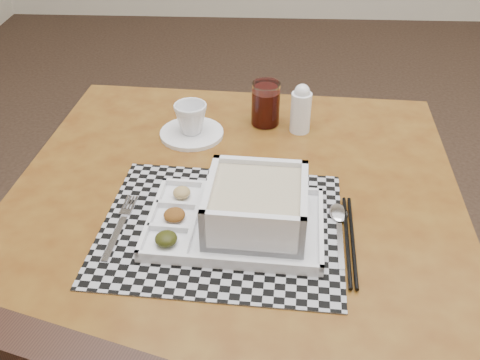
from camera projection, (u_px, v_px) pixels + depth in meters
name	position (u px, v px, depth m)	size (l,w,h in m)	color
floor	(424.00, 253.00, 1.92)	(5.00, 5.00, 0.00)	black
dining_table	(234.00, 220.00, 1.12)	(0.97, 0.97, 0.68)	#552A0F
placemat	(222.00, 227.00, 0.99)	(0.44, 0.37, 0.00)	#9E9FA6
serving_tray	(249.00, 211.00, 0.97)	(0.33, 0.24, 0.10)	white
fork	(120.00, 225.00, 0.99)	(0.03, 0.19, 0.00)	silver
spoon	(339.00, 217.00, 1.01)	(0.04, 0.18, 0.01)	silver
chopsticks	(350.00, 240.00, 0.96)	(0.03, 0.24, 0.01)	black
saucer	(192.00, 133.00, 1.26)	(0.15, 0.15, 0.01)	white
cup	(191.00, 118.00, 1.24)	(0.08, 0.08, 0.07)	white
juice_glass	(266.00, 105.00, 1.28)	(0.07, 0.07, 0.11)	white
creamer_bottle	(301.00, 109.00, 1.25)	(0.05, 0.05, 0.12)	white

